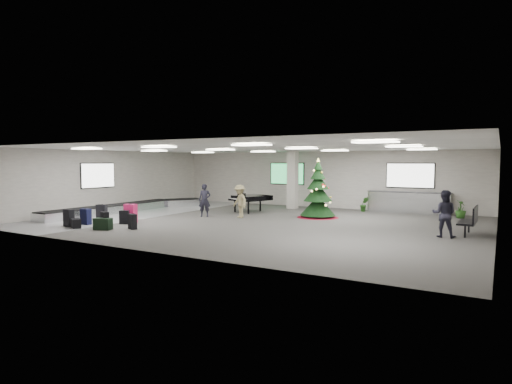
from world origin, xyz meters
The scene contains 21 objects.
ground centered at (0.00, 0.00, 0.00)m, with size 18.00×18.00×0.00m, color #3D3B38.
room_envelope centered at (-0.38, 0.67, 2.33)m, with size 18.02×14.02×3.21m.
baggage_carousel centered at (-7.84, -0.08, 0.21)m, with size 2.28×9.71×0.43m.
service_counter centered at (5.00, 6.65, 0.55)m, with size 4.05×0.65×1.08m.
suitcase_0 centered at (-5.92, -5.01, 0.35)m, with size 0.47×0.30×0.71m.
suitcase_1 centered at (-4.21, -4.68, 0.33)m, with size 0.48×0.39×0.68m.
pink_suitcase centered at (-4.53, -3.05, 0.40)m, with size 0.54×0.35×0.82m.
suitcase_3 centered at (-4.53, -3.40, 0.29)m, with size 0.43×0.36×0.59m.
navy_suitcase centered at (-5.78, -4.31, 0.33)m, with size 0.43×0.25×0.68m.
green_duffel centered at (-4.10, -4.88, 0.22)m, with size 0.74×0.50×0.47m.
suitcase_7 centered at (-3.22, -4.21, 0.29)m, with size 0.46×0.35×0.61m.
suitcase_8 centered at (-6.63, -2.77, 0.33)m, with size 0.50×0.38×0.68m.
black_duffel centered at (-5.36, -5.12, 0.18)m, with size 0.64×0.53×0.39m.
christmas_tree centered at (1.68, 2.63, 0.95)m, with size 1.95×1.95×2.78m.
grand_piano centered at (-2.13, 2.87, 0.73)m, with size 1.87×2.14×1.02m.
bench centered at (8.19, 0.74, 0.58)m, with size 0.59×1.63×1.02m.
traveler_a centered at (-3.07, 0.22, 0.78)m, with size 0.57×0.37×1.56m, color black.
traveler_b centered at (-1.44, 0.75, 0.77)m, with size 0.99×0.57×1.54m, color #998B5F.
traveler_bench centered at (7.41, -0.17, 0.81)m, with size 0.79×0.62×1.63m, color black.
potted_plant_left centered at (2.88, 6.11, 0.38)m, with size 0.42×0.34×0.76m, color #1A4516.
potted_plant_right centered at (7.50, 5.67, 0.42)m, with size 0.47×0.47×0.84m, color #1A4516.
Camera 1 is at (9.07, -16.01, 2.58)m, focal length 30.00 mm.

